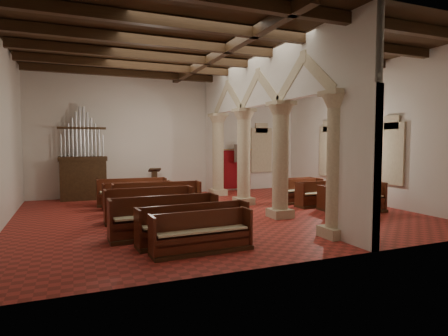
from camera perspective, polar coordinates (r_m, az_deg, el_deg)
floor at (r=14.06m, az=-1.03°, el=-6.95°), size 14.00×14.00×0.00m
ceiling at (r=14.20m, az=-1.06°, el=17.55°), size 14.00×14.00×0.00m
wall_back at (r=19.52m, az=-7.48°, el=4.93°), size 14.00×0.02×6.00m
wall_front at (r=8.51m, az=13.88°, el=6.10°), size 14.00×0.02×6.00m
wall_right at (r=17.61m, az=20.78°, el=4.81°), size 0.02×12.00×6.00m
ceiling_beams at (r=14.16m, az=-1.06°, el=16.85°), size 13.80×11.80×0.30m
arcade at (r=14.59m, az=5.61°, el=7.49°), size 0.90×11.90×6.00m
window_right_a at (r=16.53m, az=24.21°, el=2.02°), size 0.03×1.00×2.20m
window_right_b at (r=19.50m, az=15.65°, el=2.47°), size 0.03×1.00×2.20m
window_back at (r=21.35m, az=5.65°, el=2.72°), size 1.00×0.03×2.20m
pipe_organ at (r=18.42m, az=-20.68°, el=-0.31°), size 2.10×0.85×4.40m
lectern at (r=18.86m, az=-10.56°, el=-2.44°), size 0.56×0.57×1.40m
dossal_curtain at (r=20.68m, az=2.04°, el=-0.18°), size 1.80×0.07×2.17m
processional_banner at (r=20.30m, az=2.42°, el=-1.17°), size 0.62×0.80×2.74m
hymnal_box_a at (r=9.99m, az=1.97°, el=-9.95°), size 0.33×0.27×0.33m
hymnal_box_b at (r=10.91m, az=-4.22°, el=-8.87°), size 0.34×0.30×0.28m
hymnal_box_c at (r=12.70m, az=-4.20°, el=-6.89°), size 0.39×0.34×0.35m
tube_heater_a at (r=9.68m, az=-7.14°, el=-11.07°), size 1.03×0.26×0.10m
tube_heater_b at (r=10.48m, az=-8.25°, el=-9.90°), size 1.09×0.11×0.11m
nave_pew_0 at (r=9.23m, az=-3.37°, el=-10.72°), size 2.54×0.77×0.99m
nave_pew_1 at (r=10.03m, az=-4.57°, el=-9.46°), size 3.08×0.88×1.03m
nave_pew_2 at (r=10.71m, az=-9.05°, el=-8.39°), size 3.03×0.83×1.15m
nave_pew_3 at (r=11.77m, az=-9.14°, el=-7.55°), size 2.79×0.67×0.99m
nave_pew_4 at (r=12.92m, az=-11.28°, el=-6.32°), size 2.93×0.77×1.13m
nave_pew_5 at (r=13.66m, az=-10.96°, el=-6.02°), size 2.59×0.73×0.95m
nave_pew_6 at (r=14.56m, az=-10.12°, el=-5.15°), size 3.36×0.91×1.13m
nave_pew_7 at (r=15.56m, az=-12.92°, el=-4.69°), size 2.78×0.78×1.05m
nave_pew_8 at (r=16.43m, az=-13.82°, el=-4.17°), size 2.89×0.86×1.12m
aisle_pew_0 at (r=15.02m, az=19.57°, el=-5.01°), size 2.33×0.90×1.13m
aisle_pew_1 at (r=15.64m, az=17.49°, el=-4.80°), size 1.97×0.70×0.98m
aisle_pew_2 at (r=16.00m, az=13.96°, el=-4.46°), size 1.85×0.79×1.03m
aisle_pew_3 at (r=16.77m, az=11.58°, el=-4.03°), size 2.12×0.82×1.04m
aisle_pew_4 at (r=18.08m, az=11.27°, el=-3.51°), size 1.63×0.67×0.97m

